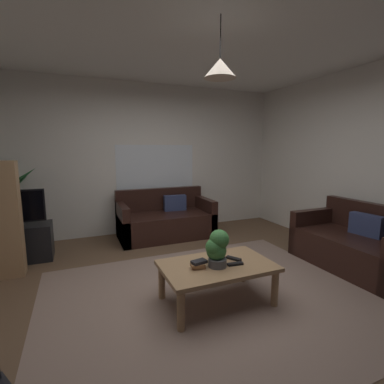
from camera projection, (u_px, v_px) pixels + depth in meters
name	position (u px, v px, depth m)	size (l,w,h in m)	color
floor	(203.00, 291.00, 3.07)	(5.14, 4.94, 0.02)	brown
rug	(211.00, 299.00, 2.89)	(3.34, 2.72, 0.01)	gray
wall_back	(146.00, 159.00, 5.14)	(5.26, 0.06, 2.70)	silver
wall_right	(374.00, 163.00, 3.86)	(0.06, 4.94, 2.70)	silver
ceiling	(204.00, 24.00, 2.65)	(5.14, 4.94, 0.02)	white
window_pane	(156.00, 172.00, 5.22)	(1.46, 0.01, 0.98)	white
couch_under_window	(166.00, 221.00, 4.92)	(1.61, 0.83, 0.82)	black
couch_right_side	(355.00, 247.00, 3.64)	(0.83, 1.45, 0.82)	black
coffee_table	(217.00, 270.00, 2.79)	(1.10, 0.68, 0.41)	#A87F56
book_on_table_0	(199.00, 267.00, 2.69)	(0.12, 0.10, 0.02)	#99663F
book_on_table_1	(198.00, 265.00, 2.67)	(0.13, 0.09, 0.03)	#99663F
book_on_table_2	(199.00, 262.00, 2.68)	(0.15, 0.08, 0.03)	black
remote_on_table_0	(234.00, 259.00, 2.89)	(0.05, 0.16, 0.02)	black
remote_on_table_1	(235.00, 264.00, 2.75)	(0.05, 0.16, 0.02)	black
potted_plant_on_table	(217.00, 248.00, 2.71)	(0.24, 0.22, 0.36)	#4C4C51
tv_stand	(16.00, 244.00, 3.83)	(0.90, 0.44, 0.50)	black
tv	(12.00, 208.00, 3.73)	(0.79, 0.16, 0.49)	black
potted_palm_corner	(9.00, 209.00, 4.19)	(0.89, 0.98, 1.30)	beige
pendant_lamp	(220.00, 68.00, 2.49)	(0.29, 0.29, 0.53)	black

